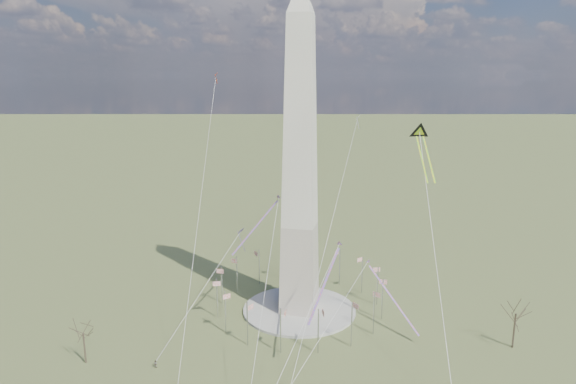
% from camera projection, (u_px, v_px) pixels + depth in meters
% --- Properties ---
extents(ground, '(2000.00, 2000.00, 0.00)m').
position_uv_depth(ground, '(299.00, 311.00, 164.43)').
color(ground, '#4C5A2D').
rests_on(ground, ground).
extents(plaza, '(36.00, 36.00, 0.80)m').
position_uv_depth(plaza, '(299.00, 310.00, 164.34)').
color(plaza, '#A09E92').
rests_on(plaza, ground).
extents(washington_monument, '(15.56, 15.56, 100.00)m').
position_uv_depth(washington_monument, '(300.00, 163.00, 153.78)').
color(washington_monument, '#AB9F8F').
rests_on(washington_monument, plaza).
extents(flagpole_ring, '(54.40, 54.40, 13.00)m').
position_uv_depth(flagpole_ring, '(299.00, 290.00, 162.81)').
color(flagpole_ring, silver).
rests_on(flagpole_ring, ground).
extents(tree_near, '(8.69, 8.69, 15.21)m').
position_uv_depth(tree_near, '(516.00, 311.00, 140.06)').
color(tree_near, '#4B412D').
rests_on(tree_near, ground).
extents(tree_far, '(7.21, 7.21, 12.62)m').
position_uv_depth(tree_far, '(83.00, 331.00, 132.85)').
color(tree_far, '#4B412D').
rests_on(tree_far, ground).
extents(person_west, '(0.98, 0.78, 1.97)m').
position_uv_depth(person_west, '(156.00, 364.00, 132.39)').
color(person_west, gray).
rests_on(person_west, ground).
extents(kite_delta_black, '(8.10, 18.41, 15.00)m').
position_uv_depth(kite_delta_black, '(420.00, 135.00, 150.41)').
color(kite_delta_black, black).
rests_on(kite_delta_black, ground).
extents(kite_diamond_purple, '(2.17, 2.92, 8.53)m').
position_uv_depth(kite_diamond_purple, '(241.00, 234.00, 170.82)').
color(kite_diamond_purple, navy).
rests_on(kite_diamond_purple, ground).
extents(kite_streamer_left, '(6.19, 22.00, 15.30)m').
position_uv_depth(kite_streamer_left, '(329.00, 271.00, 135.52)').
color(kite_streamer_left, '#F75327').
rests_on(kite_streamer_left, ground).
extents(kite_streamer_mid, '(10.60, 18.79, 14.12)m').
position_uv_depth(kite_streamer_mid, '(263.00, 217.00, 151.89)').
color(kite_streamer_mid, '#F75327').
rests_on(kite_streamer_mid, ground).
extents(kite_streamer_right, '(17.19, 17.61, 15.97)m').
position_uv_depth(kite_streamer_right, '(384.00, 286.00, 154.11)').
color(kite_streamer_right, '#F75327').
rests_on(kite_streamer_right, ground).
extents(kite_small_red, '(1.37, 1.50, 4.15)m').
position_uv_depth(kite_small_red, '(216.00, 76.00, 190.45)').
color(kite_small_red, red).
rests_on(kite_small_red, ground).
extents(kite_small_white, '(1.62, 2.43, 5.18)m').
position_uv_depth(kite_small_white, '(358.00, 118.00, 190.47)').
color(kite_small_white, silver).
rests_on(kite_small_white, ground).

